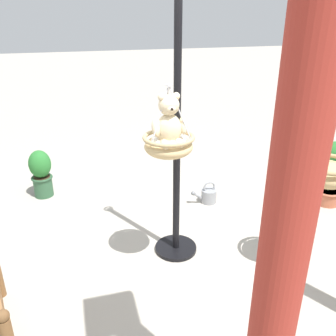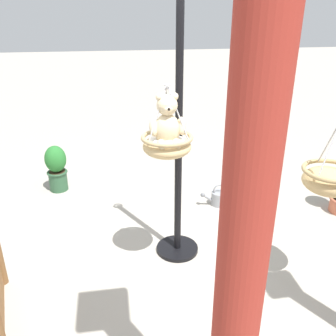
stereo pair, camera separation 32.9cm
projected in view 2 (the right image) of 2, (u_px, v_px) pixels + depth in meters
name	position (u px, v px, depth m)	size (l,w,h in m)	color
ground_plane	(169.00, 253.00, 3.84)	(40.00, 40.00, 0.00)	#A8A093
display_pole_central	(178.00, 180.00, 3.55)	(0.44, 0.44, 2.62)	black
hanging_basket_with_teddy	(167.00, 145.00, 3.12)	(0.45, 0.45, 0.63)	tan
teddy_bear	(167.00, 124.00, 3.02)	(0.31, 0.27, 0.45)	beige
hanging_basket_left_high	(330.00, 179.00, 2.98)	(0.46, 0.46, 0.64)	tan
greenhouse_pillar_right	(245.00, 238.00, 1.52)	(0.43, 0.43, 3.09)	#9E2D23
potted_plant_bushy_green	(56.00, 167.00, 5.05)	(0.29, 0.29, 0.66)	#2D5638
watering_can	(218.00, 198.00, 4.75)	(0.35, 0.20, 0.30)	gray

